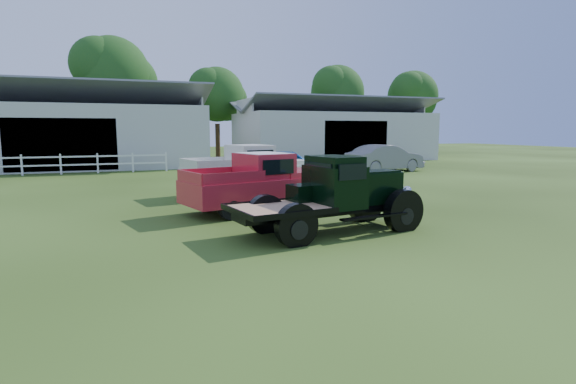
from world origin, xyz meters
name	(u,v)px	position (x,y,z in m)	size (l,w,h in m)	color
ground	(298,245)	(0.00, 0.00, 0.00)	(120.00, 120.00, 0.00)	#24340D
shed_left	(69,127)	(-7.00, 26.00, 2.80)	(18.80, 10.20, 5.60)	#B3B3B3
shed_right	(332,130)	(14.00, 27.00, 2.60)	(16.80, 9.20, 5.20)	#B3B3B3
fence_rail	(41,165)	(-8.00, 20.00, 0.60)	(14.20, 0.16, 1.20)	white
tree_b	(113,94)	(-4.00, 34.00, 5.75)	(6.90, 6.90, 11.50)	#184B19
tree_c	(217,109)	(5.00, 33.00, 4.50)	(5.40, 5.40, 9.00)	#184B19
tree_d	(337,107)	(18.00, 34.00, 5.00)	(6.00, 6.00, 10.00)	#184B19
tree_e	(412,109)	(26.00, 32.00, 4.75)	(5.70, 5.70, 9.50)	#184B19
vintage_flatbed	(331,195)	(1.24, 0.89, 0.97)	(4.91, 1.95, 1.95)	black
red_pickup	(261,182)	(0.51, 4.51, 0.94)	(5.17, 1.99, 1.89)	red
white_pickup	(248,170)	(1.13, 8.38, 0.97)	(5.30, 2.06, 1.95)	silver
misc_car_blue	(289,163)	(5.04, 14.04, 0.76)	(1.79, 4.46, 1.52)	#1550A0
misc_car_grey	(385,158)	(11.70, 14.70, 0.84)	(1.78, 5.09, 1.68)	slate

